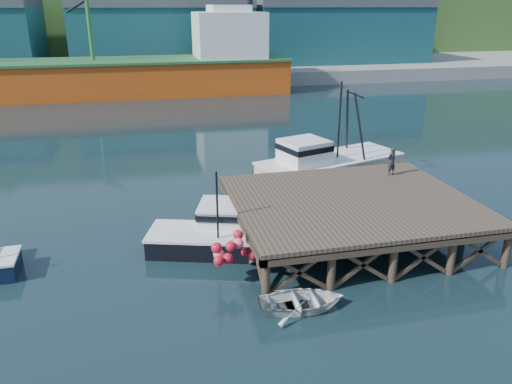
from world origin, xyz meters
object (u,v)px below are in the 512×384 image
object	(u,v)px
trawler	(327,163)
dinghy	(302,301)
boat_black	(221,234)
dockworker	(391,161)

from	to	relation	value
trawler	dinghy	xyz separation A→B (m)	(-6.39, -14.05, -1.05)
boat_black	dinghy	bearing A→B (deg)	-52.21
boat_black	trawler	distance (m)	11.83
trawler	dockworker	bearing A→B (deg)	-88.40
trawler	dockworker	xyz separation A→B (m)	(1.83, -5.23, 1.55)
trawler	dockworker	distance (m)	5.76
boat_black	dockworker	size ratio (longest dim) A/B	4.50
boat_black	dinghy	size ratio (longest dim) A/B	2.17
trawler	dockworker	world-z (taller)	trawler
boat_black	dinghy	xyz separation A→B (m)	(2.24, -5.98, -0.44)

